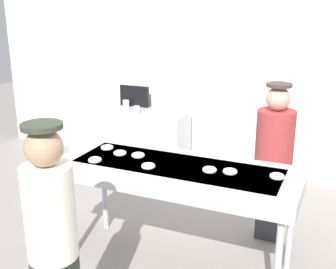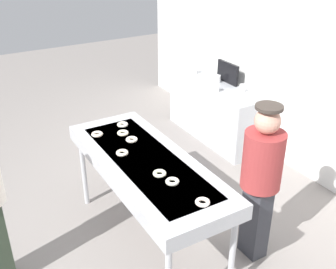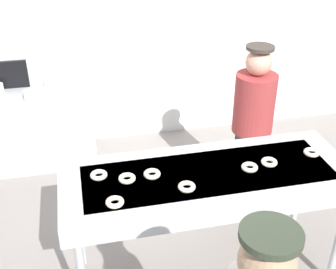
{
  "view_description": "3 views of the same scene",
  "coord_description": "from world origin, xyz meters",
  "px_view_note": "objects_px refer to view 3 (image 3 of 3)",
  "views": [
    {
      "loc": [
        1.3,
        -3.17,
        2.35
      ],
      "look_at": [
        -0.19,
        0.25,
        1.17
      ],
      "focal_mm": 45.81,
      "sensor_mm": 36.0,
      "label": 1
    },
    {
      "loc": [
        2.94,
        -1.5,
        2.94
      ],
      "look_at": [
        -0.14,
        0.32,
        1.1
      ],
      "focal_mm": 43.56,
      "sensor_mm": 36.0,
      "label": 2
    },
    {
      "loc": [
        -0.84,
        -2.45,
        2.76
      ],
      "look_at": [
        -0.23,
        0.27,
        1.18
      ],
      "focal_mm": 46.74,
      "sensor_mm": 36.0,
      "label": 3
    }
  ],
  "objects_px": {
    "paper_cup_1": "(48,82)",
    "paper_cup_2": "(28,96)",
    "worker_baker": "(253,118)",
    "sugar_donut_5": "(152,174)",
    "sugar_donut_1": "(187,187)",
    "menu_display": "(6,75)",
    "sugar_donut_4": "(250,167)",
    "sugar_donut_3": "(99,175)",
    "fryer_conveyor": "(208,182)",
    "sugar_donut_6": "(312,152)",
    "prep_counter": "(14,132)",
    "sugar_donut_2": "(269,162)",
    "sugar_donut_7": "(115,202)",
    "sugar_donut_0": "(127,178)"
  },
  "relations": [
    {
      "from": "paper_cup_1",
      "to": "menu_display",
      "type": "xyz_separation_m",
      "value": [
        -0.42,
        0.06,
        0.1
      ]
    },
    {
      "from": "sugar_donut_4",
      "to": "worker_baker",
      "type": "height_order",
      "value": "worker_baker"
    },
    {
      "from": "sugar_donut_7",
      "to": "paper_cup_1",
      "type": "distance_m",
      "value": 2.4
    },
    {
      "from": "worker_baker",
      "to": "paper_cup_2",
      "type": "xyz_separation_m",
      "value": [
        -2.02,
        0.99,
        -0.02
      ]
    },
    {
      "from": "sugar_donut_6",
      "to": "worker_baker",
      "type": "bearing_deg",
      "value": 101.68
    },
    {
      "from": "worker_baker",
      "to": "paper_cup_2",
      "type": "height_order",
      "value": "worker_baker"
    },
    {
      "from": "sugar_donut_5",
      "to": "sugar_donut_3",
      "type": "bearing_deg",
      "value": 169.4
    },
    {
      "from": "sugar_donut_7",
      "to": "prep_counter",
      "type": "bearing_deg",
      "value": 111.91
    },
    {
      "from": "sugar_donut_5",
      "to": "worker_baker",
      "type": "xyz_separation_m",
      "value": [
        1.08,
        0.78,
        -0.08
      ]
    },
    {
      "from": "paper_cup_1",
      "to": "menu_display",
      "type": "height_order",
      "value": "menu_display"
    },
    {
      "from": "sugar_donut_4",
      "to": "sugar_donut_6",
      "type": "height_order",
      "value": "same"
    },
    {
      "from": "sugar_donut_5",
      "to": "paper_cup_1",
      "type": "distance_m",
      "value": 2.23
    },
    {
      "from": "sugar_donut_2",
      "to": "sugar_donut_6",
      "type": "xyz_separation_m",
      "value": [
        0.37,
        0.05,
        0.0
      ]
    },
    {
      "from": "sugar_donut_4",
      "to": "sugar_donut_5",
      "type": "distance_m",
      "value": 0.7
    },
    {
      "from": "sugar_donut_2",
      "to": "paper_cup_1",
      "type": "xyz_separation_m",
      "value": [
        -1.62,
        2.13,
        -0.09
      ]
    },
    {
      "from": "sugar_donut_6",
      "to": "paper_cup_1",
      "type": "distance_m",
      "value": 2.88
    },
    {
      "from": "sugar_donut_1",
      "to": "sugar_donut_7",
      "type": "height_order",
      "value": "same"
    },
    {
      "from": "paper_cup_1",
      "to": "worker_baker",
      "type": "bearing_deg",
      "value": -35.72
    },
    {
      "from": "sugar_donut_6",
      "to": "worker_baker",
      "type": "xyz_separation_m",
      "value": [
        -0.16,
        0.76,
        -0.08
      ]
    },
    {
      "from": "sugar_donut_5",
      "to": "menu_display",
      "type": "relative_size",
      "value": 0.27
    },
    {
      "from": "sugar_donut_4",
      "to": "worker_baker",
      "type": "xyz_separation_m",
      "value": [
        0.38,
        0.85,
        -0.08
      ]
    },
    {
      "from": "menu_display",
      "to": "sugar_donut_5",
      "type": "bearing_deg",
      "value": -61.36
    },
    {
      "from": "sugar_donut_1",
      "to": "paper_cup_2",
      "type": "bearing_deg",
      "value": 120.12
    },
    {
      "from": "sugar_donut_0",
      "to": "sugar_donut_4",
      "type": "distance_m",
      "value": 0.88
    },
    {
      "from": "worker_baker",
      "to": "sugar_donut_5",
      "type": "bearing_deg",
      "value": 47.56
    },
    {
      "from": "fryer_conveyor",
      "to": "sugar_donut_2",
      "type": "relative_size",
      "value": 17.54
    },
    {
      "from": "sugar_donut_6",
      "to": "worker_baker",
      "type": "height_order",
      "value": "worker_baker"
    },
    {
      "from": "sugar_donut_1",
      "to": "sugar_donut_4",
      "type": "relative_size",
      "value": 1.0
    },
    {
      "from": "sugar_donut_6",
      "to": "sugar_donut_1",
      "type": "bearing_deg",
      "value": -168.32
    },
    {
      "from": "paper_cup_1",
      "to": "prep_counter",
      "type": "bearing_deg",
      "value": -159.95
    },
    {
      "from": "sugar_donut_0",
      "to": "menu_display",
      "type": "bearing_deg",
      "value": 114.69
    },
    {
      "from": "sugar_donut_4",
      "to": "paper_cup_2",
      "type": "relative_size",
      "value": 1.11
    },
    {
      "from": "sugar_donut_5",
      "to": "sugar_donut_7",
      "type": "bearing_deg",
      "value": -138.65
    },
    {
      "from": "sugar_donut_0",
      "to": "sugar_donut_1",
      "type": "height_order",
      "value": "same"
    },
    {
      "from": "sugar_donut_6",
      "to": "paper_cup_2",
      "type": "bearing_deg",
      "value": 141.15
    },
    {
      "from": "sugar_donut_1",
      "to": "sugar_donut_3",
      "type": "distance_m",
      "value": 0.63
    },
    {
      "from": "sugar_donut_3",
      "to": "fryer_conveyor",
      "type": "bearing_deg",
      "value": -8.47
    },
    {
      "from": "paper_cup_1",
      "to": "paper_cup_2",
      "type": "distance_m",
      "value": 0.37
    },
    {
      "from": "prep_counter",
      "to": "sugar_donut_6",
      "type": "bearing_deg",
      "value": -38.61
    },
    {
      "from": "sugar_donut_3",
      "to": "worker_baker",
      "type": "bearing_deg",
      "value": 26.09
    },
    {
      "from": "sugar_donut_7",
      "to": "worker_baker",
      "type": "height_order",
      "value": "worker_baker"
    },
    {
      "from": "sugar_donut_3",
      "to": "paper_cup_2",
      "type": "bearing_deg",
      "value": 108.72
    },
    {
      "from": "sugar_donut_2",
      "to": "paper_cup_2",
      "type": "distance_m",
      "value": 2.56
    },
    {
      "from": "sugar_donut_1",
      "to": "menu_display",
      "type": "bearing_deg",
      "value": 120.32
    },
    {
      "from": "paper_cup_2",
      "to": "sugar_donut_1",
      "type": "bearing_deg",
      "value": -59.88
    },
    {
      "from": "sugar_donut_3",
      "to": "sugar_donut_1",
      "type": "bearing_deg",
      "value": -25.27
    },
    {
      "from": "sugar_donut_3",
      "to": "sugar_donut_7",
      "type": "height_order",
      "value": "same"
    },
    {
      "from": "sugar_donut_2",
      "to": "sugar_donut_7",
      "type": "height_order",
      "value": "same"
    },
    {
      "from": "fryer_conveyor",
      "to": "sugar_donut_0",
      "type": "distance_m",
      "value": 0.59
    },
    {
      "from": "paper_cup_1",
      "to": "sugar_donut_7",
      "type": "bearing_deg",
      "value": -78.84
    }
  ]
}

